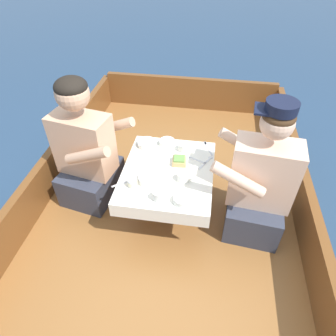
# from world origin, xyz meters

# --- Properties ---
(ground_plane) EXTENTS (60.00, 60.00, 0.00)m
(ground_plane) POSITION_xyz_m (0.00, 0.00, 0.00)
(ground_plane) COLOR navy
(boat_deck) EXTENTS (1.99, 3.33, 0.36)m
(boat_deck) POSITION_xyz_m (0.00, 0.00, 0.18)
(boat_deck) COLOR brown
(boat_deck) RESTS_ON ground_plane
(gunwale_port) EXTENTS (0.06, 3.33, 0.31)m
(gunwale_port) POSITION_xyz_m (-0.97, 0.00, 0.51)
(gunwale_port) COLOR brown
(gunwale_port) RESTS_ON boat_deck
(gunwale_starboard) EXTENTS (0.06, 3.33, 0.31)m
(gunwale_starboard) POSITION_xyz_m (0.97, 0.00, 0.51)
(gunwale_starboard) COLOR brown
(gunwale_starboard) RESTS_ON boat_deck
(bow_coaming) EXTENTS (1.87, 0.06, 0.36)m
(bow_coaming) POSITION_xyz_m (0.00, 1.64, 0.53)
(bow_coaming) COLOR brown
(bow_coaming) RESTS_ON boat_deck
(cockpit_table) EXTENTS (0.62, 0.74, 0.38)m
(cockpit_table) POSITION_xyz_m (0.00, 0.05, 0.70)
(cockpit_table) COLOR #B2B2B7
(cockpit_table) RESTS_ON boat_deck
(person_port) EXTENTS (0.57, 0.52, 0.98)m
(person_port) POSITION_xyz_m (-0.61, 0.12, 0.76)
(person_port) COLOR #333847
(person_port) RESTS_ON boat_deck
(person_starboard) EXTENTS (0.55, 0.48, 0.99)m
(person_starboard) POSITION_xyz_m (0.61, 0.00, 0.74)
(person_starboard) COLOR #333847
(person_starboard) RESTS_ON boat_deck
(plate_sandwich) EXTENTS (0.18, 0.18, 0.01)m
(plate_sandwich) POSITION_xyz_m (0.07, 0.13, 0.75)
(plate_sandwich) COLOR silver
(plate_sandwich) RESTS_ON cockpit_table
(plate_bread) EXTENTS (0.18, 0.18, 0.01)m
(plate_bread) POSITION_xyz_m (-0.15, 0.13, 0.75)
(plate_bread) COLOR silver
(plate_bread) RESTS_ON cockpit_table
(sandwich) EXTENTS (0.10, 0.10, 0.05)m
(sandwich) POSITION_xyz_m (0.07, 0.13, 0.77)
(sandwich) COLOR tan
(sandwich) RESTS_ON plate_sandwich
(bowl_port_near) EXTENTS (0.12, 0.12, 0.04)m
(bowl_port_near) POSITION_xyz_m (-0.05, 0.35, 0.76)
(bowl_port_near) COLOR silver
(bowl_port_near) RESTS_ON cockpit_table
(bowl_starboard_near) EXTENTS (0.15, 0.15, 0.04)m
(bowl_starboard_near) POSITION_xyz_m (-0.10, -0.07, 0.76)
(bowl_starboard_near) COLOR silver
(bowl_starboard_near) RESTS_ON cockpit_table
(bowl_center_far) EXTENTS (0.11, 0.11, 0.04)m
(bowl_center_far) POSITION_xyz_m (0.13, -0.23, 0.76)
(bowl_center_far) COLOR silver
(bowl_center_far) RESTS_ON cockpit_table
(bowl_port_far) EXTENTS (0.14, 0.14, 0.04)m
(bowl_port_far) POSITION_xyz_m (-0.20, 0.31, 0.76)
(bowl_port_far) COLOR silver
(bowl_port_far) RESTS_ON cockpit_table
(coffee_cup_port) EXTENTS (0.11, 0.08, 0.06)m
(coffee_cup_port) POSITION_xyz_m (0.12, -0.03, 0.77)
(coffee_cup_port) COLOR silver
(coffee_cup_port) RESTS_ON cockpit_table
(coffee_cup_starboard) EXTENTS (0.11, 0.08, 0.06)m
(coffee_cup_starboard) POSITION_xyz_m (0.08, 0.29, 0.77)
(coffee_cup_starboard) COLOR silver
(coffee_cup_starboard) RESTS_ON cockpit_table
(coffee_cup_center) EXTENTS (0.10, 0.07, 0.06)m
(coffee_cup_center) POSITION_xyz_m (-0.01, -0.22, 0.77)
(coffee_cup_center) COLOR silver
(coffee_cup_center) RESTS_ON cockpit_table
(tin_can) EXTENTS (0.07, 0.07, 0.05)m
(tin_can) POSITION_xyz_m (-0.20, -0.13, 0.77)
(tin_can) COLOR silver
(tin_can) RESTS_ON cockpit_table
(utensil_spoon_port) EXTENTS (0.10, 0.16, 0.01)m
(utensil_spoon_port) POSITION_xyz_m (0.26, 0.20, 0.74)
(utensil_spoon_port) COLOR silver
(utensil_spoon_port) RESTS_ON cockpit_table
(utensil_spoon_starboard) EXTENTS (0.16, 0.08, 0.01)m
(utensil_spoon_starboard) POSITION_xyz_m (0.15, 0.21, 0.74)
(utensil_spoon_starboard) COLOR silver
(utensil_spoon_starboard) RESTS_ON cockpit_table
(utensil_fork_starboard) EXTENTS (0.08, 0.17, 0.00)m
(utensil_fork_starboard) POSITION_xyz_m (0.25, 0.36, 0.74)
(utensil_fork_starboard) COLOR silver
(utensil_fork_starboard) RESTS_ON cockpit_table
(utensil_knife_starboard) EXTENTS (0.14, 0.11, 0.00)m
(utensil_knife_starboard) POSITION_xyz_m (-0.27, -0.12, 0.74)
(utensil_knife_starboard) COLOR silver
(utensil_knife_starboard) RESTS_ON cockpit_table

